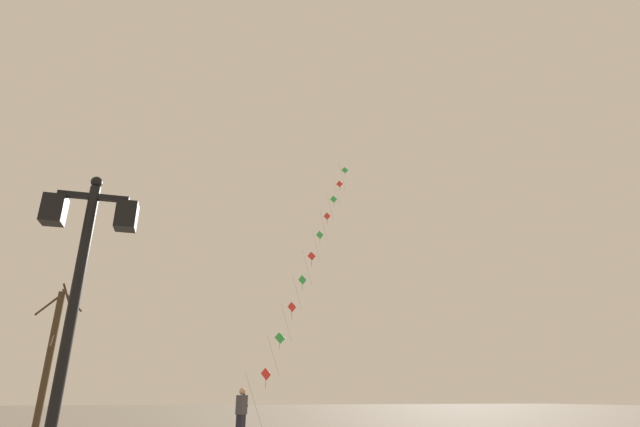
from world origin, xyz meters
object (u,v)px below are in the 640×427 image
at_px(kite_flyer, 241,414).
at_px(kite_train, 312,254).
at_px(twin_lantern_lamp_post, 81,267).
at_px(bare_tree, 49,360).

bearing_deg(kite_flyer, kite_train, 0.45).
height_order(kite_train, kite_flyer, kite_train).
xyz_separation_m(twin_lantern_lamp_post, kite_train, (7.25, 15.79, 5.18)).
bearing_deg(kite_train, twin_lantern_lamp_post, -114.66).
bearing_deg(bare_tree, kite_train, 21.76).
relative_size(twin_lantern_lamp_post, bare_tree, 0.84).
bearing_deg(bare_tree, kite_flyer, -13.17).
relative_size(kite_train, kite_flyer, 9.17).
bearing_deg(twin_lantern_lamp_post, kite_train, 65.34).
relative_size(kite_flyer, bare_tree, 0.33).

